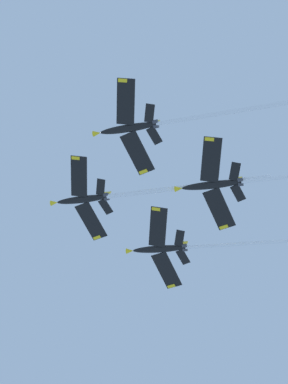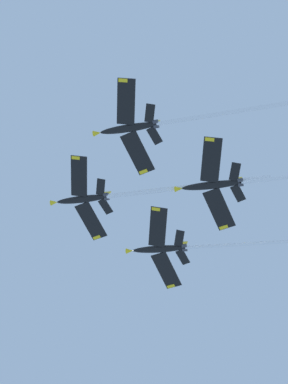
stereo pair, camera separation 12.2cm
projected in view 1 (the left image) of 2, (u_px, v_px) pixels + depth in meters
The scene contains 4 objects.
jet_lead at pixel (125, 194), 109.57m from camera, with size 40.91×28.85×12.65m.
jet_left_wing at pixel (174, 121), 99.96m from camera, with size 45.67×31.54×13.98m.
jet_right_wing at pixel (196, 247), 110.29m from camera, with size 44.52×31.97×13.80m.
jet_slot at pixel (243, 181), 101.35m from camera, with size 39.05×28.29×11.41m.
Camera 1 is at (-14.19, 37.15, 1.63)m, focal length 48.39 mm.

